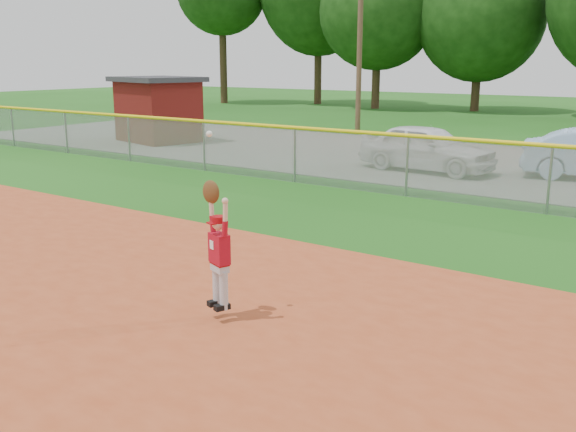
% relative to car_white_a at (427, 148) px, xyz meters
% --- Properties ---
extents(ground, '(120.00, 120.00, 0.00)m').
position_rel_car_white_a_xyz_m(ground, '(1.05, -13.69, -0.73)').
color(ground, '#1A5313').
rests_on(ground, ground).
extents(parking_strip, '(44.00, 10.00, 0.03)m').
position_rel_car_white_a_xyz_m(parking_strip, '(1.05, 2.31, -0.72)').
color(parking_strip, slate).
rests_on(parking_strip, ground).
extents(car_white_a, '(4.23, 1.99, 1.40)m').
position_rel_car_white_a_xyz_m(car_white_a, '(0.00, 0.00, 0.00)').
color(car_white_a, white).
rests_on(car_white_a, parking_strip).
extents(utility_shed, '(4.06, 3.48, 2.64)m').
position_rel_car_white_a_xyz_m(utility_shed, '(-12.02, 0.61, 0.62)').
color(utility_shed, '#510F0B').
rests_on(utility_shed, ground).
extents(outfield_fence, '(40.06, 0.10, 1.55)m').
position_rel_car_white_a_xyz_m(outfield_fence, '(1.05, -3.69, 0.15)').
color(outfield_fence, gray).
rests_on(outfield_fence, ground).
extents(power_lines, '(19.40, 0.24, 9.00)m').
position_rel_car_white_a_xyz_m(power_lines, '(2.05, 8.31, 3.95)').
color(power_lines, '#4C3823').
rests_on(power_lines, ground).
extents(ballplayer, '(0.53, 0.34, 2.23)m').
position_rel_car_white_a_xyz_m(ballplayer, '(2.43, -12.28, 0.28)').
color(ballplayer, silver).
rests_on(ballplayer, ground).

